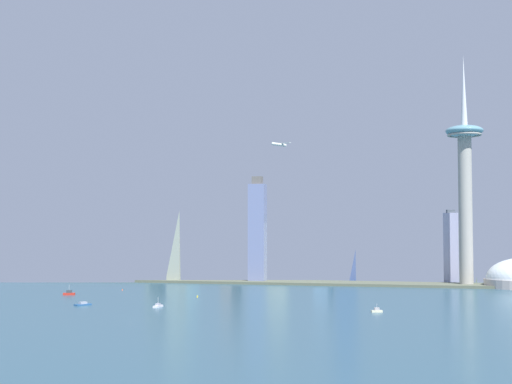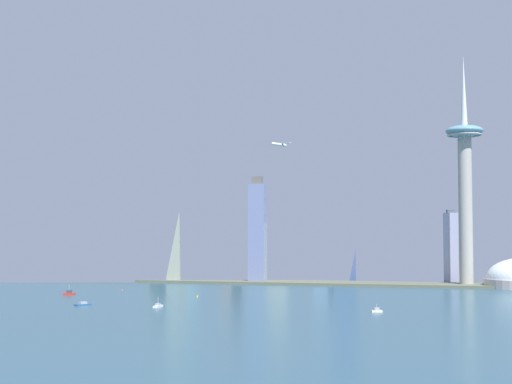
% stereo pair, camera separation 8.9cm
% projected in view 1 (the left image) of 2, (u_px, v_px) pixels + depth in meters
% --- Properties ---
extents(ground_plane, '(6000.00, 6000.00, 0.00)m').
position_uv_depth(ground_plane, '(131.00, 320.00, 562.48)').
color(ground_plane, '#2A4D5F').
extents(waterfront_pier, '(710.75, 63.68, 3.17)m').
position_uv_depth(waterfront_pier, '(276.00, 282.00, 981.07)').
color(waterfront_pier, '#585E4A').
rests_on(waterfront_pier, ground).
extents(observation_tower, '(45.37, 45.37, 281.49)m').
position_uv_depth(observation_tower, '(465.00, 172.00, 928.52)').
color(observation_tower, '#A09D94').
rests_on(observation_tower, ground).
extents(skyscraper_0, '(27.56, 17.60, 71.23)m').
position_uv_depth(skyscraper_0, '(466.00, 255.00, 1013.77)').
color(skyscraper_0, '#65745A').
rests_on(skyscraper_0, ground).
extents(skyscraper_1, '(26.86, 18.54, 176.99)m').
position_uv_depth(skyscraper_1, '(346.00, 216.00, 1014.98)').
color(skyscraper_1, '#485B90').
rests_on(skyscraper_1, ground).
extents(skyscraper_2, '(23.29, 24.46, 89.15)m').
position_uv_depth(skyscraper_2, '(278.00, 251.00, 1021.42)').
color(skyscraper_2, '#ACB5A2').
rests_on(skyscraper_2, ground).
extents(skyscraper_3, '(18.56, 16.43, 93.90)m').
position_uv_depth(skyscraper_3, '(451.00, 248.00, 970.07)').
color(skyscraper_3, '#A8A9CA').
rests_on(skyscraper_3, ground).
extents(skyscraper_4, '(18.53, 27.89, 75.07)m').
position_uv_depth(skyscraper_4, '(190.00, 255.00, 1069.79)').
color(skyscraper_4, '#90B9C6').
rests_on(skyscraper_4, ground).
extents(skyscraper_5, '(12.81, 25.72, 79.53)m').
position_uv_depth(skyscraper_5, '(153.00, 259.00, 1125.77)').
color(skyscraper_5, slate).
rests_on(skyscraper_5, ground).
extents(skyscraper_6, '(23.54, 16.66, 70.96)m').
position_uv_depth(skyscraper_6, '(155.00, 256.00, 1075.45)').
color(skyscraper_6, slate).
rests_on(skyscraper_6, ground).
extents(skyscraper_7, '(24.24, 20.32, 73.99)m').
position_uv_depth(skyscraper_7, '(231.00, 253.00, 1044.48)').
color(skyscraper_7, gray).
rests_on(skyscraper_7, ground).
extents(skyscraper_8, '(17.74, 27.51, 124.42)m').
position_uv_depth(skyscraper_8, '(177.00, 235.00, 1013.84)').
color(skyscraper_8, '#99A190').
rests_on(skyscraper_8, ground).
extents(skyscraper_9, '(25.61, 12.11, 55.64)m').
position_uv_depth(skyscraper_9, '(324.00, 261.00, 1030.90)').
color(skyscraper_9, '#7E99C4').
rests_on(skyscraper_9, ground).
extents(skyscraper_10, '(21.85, 16.94, 140.68)m').
position_uv_depth(skyscraper_10, '(184.00, 232.00, 1123.22)').
color(skyscraper_10, '#84A1B6').
rests_on(skyscraper_10, ground).
extents(skyscraper_11, '(21.55, 15.77, 137.94)m').
position_uv_depth(skyscraper_11, '(257.00, 232.00, 992.21)').
color(skyscraper_11, '#6F7BA7').
rests_on(skyscraper_11, ground).
extents(boat_0, '(9.48, 6.44, 6.90)m').
position_uv_depth(boat_0, '(377.00, 311.00, 615.08)').
color(boat_0, beige).
rests_on(boat_0, ground).
extents(boat_1, '(12.68, 8.14, 10.94)m').
position_uv_depth(boat_1, '(69.00, 293.00, 790.90)').
color(boat_1, red).
rests_on(boat_1, ground).
extents(boat_2, '(11.81, 16.23, 3.14)m').
position_uv_depth(boat_2, '(83.00, 304.00, 675.60)').
color(boat_2, '#265386').
rests_on(boat_2, ground).
extents(boat_3, '(4.40, 13.69, 8.93)m').
position_uv_depth(boat_3, '(158.00, 306.00, 657.94)').
color(boat_3, white).
rests_on(boat_3, ground).
extents(channel_buoy_0, '(1.38, 1.38, 1.73)m').
position_uv_depth(channel_buoy_0, '(122.00, 289.00, 860.11)').
color(channel_buoy_0, '#E54C19').
rests_on(channel_buoy_0, ground).
extents(channel_buoy_1, '(1.59, 1.59, 2.36)m').
position_uv_depth(channel_buoy_1, '(197.00, 296.00, 762.99)').
color(channel_buoy_1, yellow).
rests_on(channel_buoy_1, ground).
extents(airplane, '(28.73, 32.96, 8.83)m').
position_uv_depth(airplane, '(281.00, 145.00, 994.60)').
color(airplane, silver).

